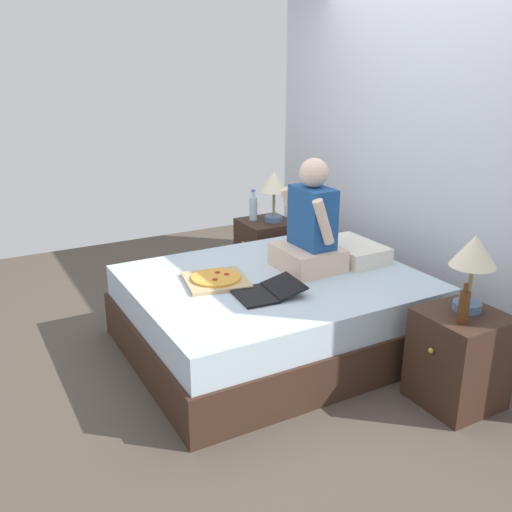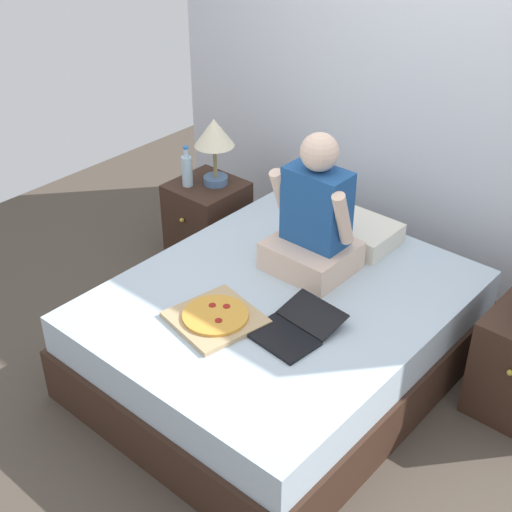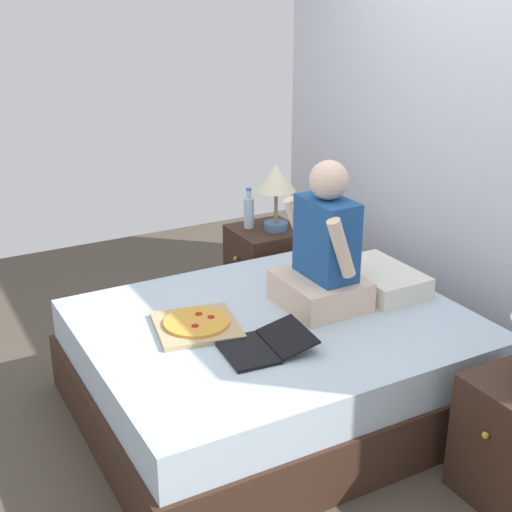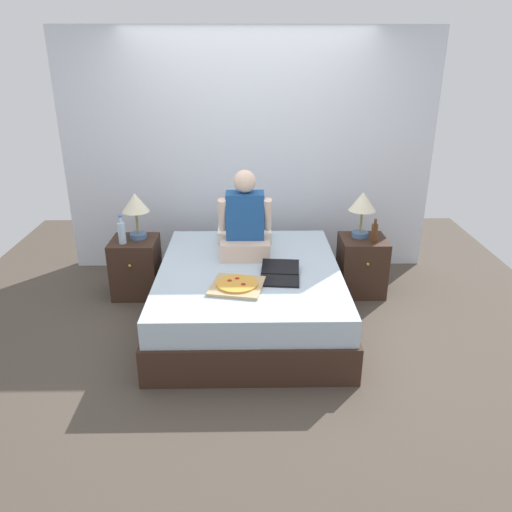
% 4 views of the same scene
% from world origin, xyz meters
% --- Properties ---
extents(ground_plane, '(5.88, 5.88, 0.00)m').
position_xyz_m(ground_plane, '(0.00, 0.00, 0.00)').
color(ground_plane, '#4C4238').
extents(wall_back, '(3.88, 0.12, 2.50)m').
position_xyz_m(wall_back, '(0.00, 1.34, 1.25)').
color(wall_back, silver).
rests_on(wall_back, ground).
extents(bed, '(1.60, 1.95, 0.53)m').
position_xyz_m(bed, '(0.00, 0.00, 0.26)').
color(bed, '#382319').
rests_on(bed, ground).
extents(nightstand_left, '(0.44, 0.47, 0.57)m').
position_xyz_m(nightstand_left, '(-1.12, 0.58, 0.29)').
color(nightstand_left, '#382319').
rests_on(nightstand_left, ground).
extents(lamp_on_left_nightstand, '(0.26, 0.26, 0.45)m').
position_xyz_m(lamp_on_left_nightstand, '(-1.08, 0.63, 0.90)').
color(lamp_on_left_nightstand, '#4C6B93').
rests_on(lamp_on_left_nightstand, nightstand_left).
extents(water_bottle, '(0.07, 0.07, 0.28)m').
position_xyz_m(water_bottle, '(-1.20, 0.49, 0.68)').
color(water_bottle, silver).
rests_on(water_bottle, nightstand_left).
extents(nightstand_right, '(0.44, 0.47, 0.57)m').
position_xyz_m(nightstand_right, '(1.12, 0.58, 0.29)').
color(nightstand_right, '#382319').
rests_on(nightstand_right, ground).
extents(lamp_on_right_nightstand, '(0.26, 0.26, 0.45)m').
position_xyz_m(lamp_on_right_nightstand, '(1.09, 0.63, 0.90)').
color(lamp_on_right_nightstand, '#4C6B93').
rests_on(lamp_on_right_nightstand, nightstand_right).
extents(beer_bottle, '(0.06, 0.06, 0.23)m').
position_xyz_m(beer_bottle, '(1.19, 0.48, 0.67)').
color(beer_bottle, '#512D14').
rests_on(beer_bottle, nightstand_right).
extents(pillow, '(0.52, 0.34, 0.12)m').
position_xyz_m(pillow, '(-0.04, 0.70, 0.59)').
color(pillow, silver).
rests_on(pillow, bed).
extents(person_seated, '(0.47, 0.40, 0.78)m').
position_xyz_m(person_seated, '(-0.04, 0.31, 0.81)').
color(person_seated, beige).
rests_on(person_seated, bed).
extents(laptop, '(0.36, 0.44, 0.07)m').
position_xyz_m(laptop, '(0.25, -0.22, 0.55)').
color(laptop, black).
rests_on(laptop, bed).
extents(pizza_box, '(0.47, 0.47, 0.05)m').
position_xyz_m(pizza_box, '(-0.10, -0.39, 0.54)').
color(pizza_box, tan).
rests_on(pizza_box, bed).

